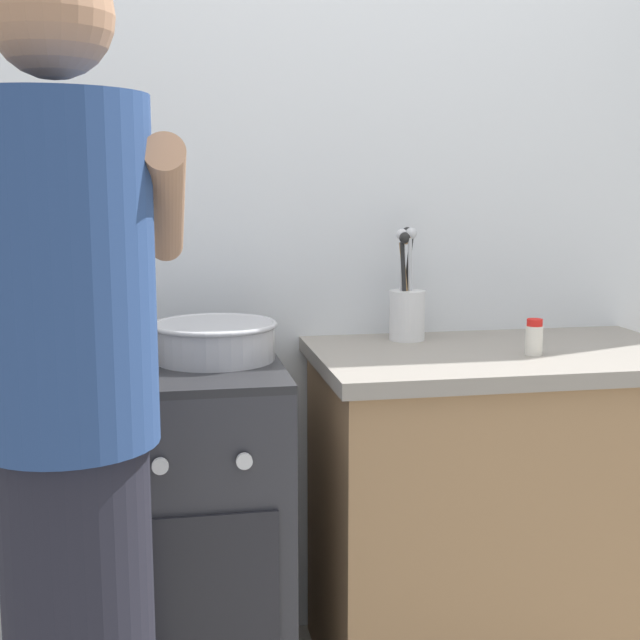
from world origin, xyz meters
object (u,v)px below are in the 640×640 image
(mixing_bowl, at_px, (215,339))
(utensil_crock, at_px, (407,305))
(spice_bottle, at_px, (534,337))
(person, at_px, (73,464))
(stove_range, at_px, (164,536))
(pot, at_px, (99,344))

(mixing_bowl, relative_size, utensil_crock, 0.99)
(mixing_bowl, height_order, utensil_crock, utensil_crock)
(mixing_bowl, xyz_separation_m, spice_bottle, (0.81, -0.09, -0.01))
(utensil_crock, xyz_separation_m, person, (-0.83, -0.82, -0.14))
(stove_range, bearing_deg, spice_bottle, -4.45)
(mixing_bowl, distance_m, utensil_crock, 0.58)
(utensil_crock, bearing_deg, stove_range, -164.39)
(pot, distance_m, utensil_crock, 0.85)
(utensil_crock, height_order, person, person)
(utensil_crock, distance_m, spice_bottle, 0.38)
(stove_range, relative_size, person, 0.53)
(mixing_bowl, relative_size, person, 0.18)
(mixing_bowl, distance_m, person, 0.71)
(stove_range, height_order, pot, pot)
(spice_bottle, bearing_deg, person, -153.14)
(utensil_crock, bearing_deg, spice_bottle, -45.48)
(stove_range, distance_m, person, 0.76)
(spice_bottle, bearing_deg, pot, 176.36)
(pot, bearing_deg, spice_bottle, -3.64)
(pot, xyz_separation_m, utensil_crock, (0.83, 0.20, 0.05))
(person, bearing_deg, mixing_bowl, 66.11)
(mixing_bowl, relative_size, spice_bottle, 3.35)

